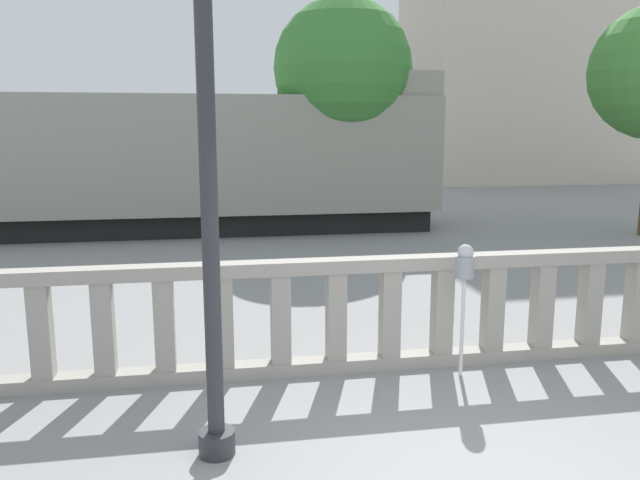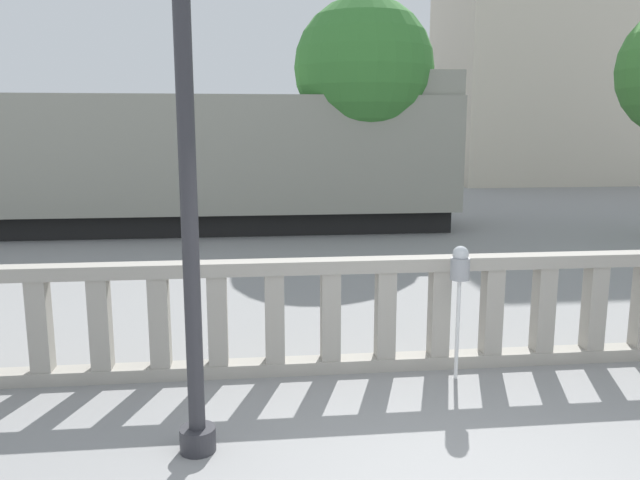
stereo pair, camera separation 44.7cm
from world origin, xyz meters
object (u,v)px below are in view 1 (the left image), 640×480
train_far (98,138)px  parking_meter (465,269)px  tree_right (343,69)px  lamppost (205,63)px  train_near (64,162)px

train_far → parking_meter: bearing=-72.8°
parking_meter → tree_right: size_ratio=0.25×
lamppost → tree_right: (3.29, 10.86, 0.95)m
lamppost → train_near: bearing=107.3°
tree_right → lamppost: bearing=-106.9°
train_near → train_far: 15.39m
lamppost → tree_right: bearing=73.1°
lamppost → parking_meter: (2.57, 1.21, -1.90)m
lamppost → train_near: (-3.48, 11.20, -1.29)m
lamppost → parking_meter: bearing=25.2°
parking_meter → train_far: size_ratio=0.06×
parking_meter → train_near: (-6.05, 9.98, 0.61)m
train_near → tree_right: 7.14m
train_near → lamppost: bearing=-72.7°
parking_meter → tree_right: tree_right is taller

